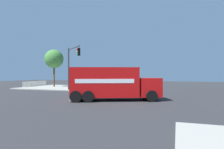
# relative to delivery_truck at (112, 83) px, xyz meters

# --- Properties ---
(ground_plane) EXTENTS (100.00, 100.00, 0.00)m
(ground_plane) POSITION_rel_delivery_truck_xyz_m (0.07, -1.45, -1.56)
(ground_plane) COLOR #2B2B2D
(sidewalk_corner_near) EXTENTS (11.05, 11.05, 0.14)m
(sidewalk_corner_near) POSITION_rel_delivery_truck_xyz_m (-12.55, -14.07, -1.49)
(sidewalk_corner_near) COLOR #9E998E
(sidewalk_corner_near) RESTS_ON ground
(delivery_truck) EXTENTS (5.43, 8.42, 3.01)m
(delivery_truck) POSITION_rel_delivery_truck_xyz_m (0.00, 0.00, 0.00)
(delivery_truck) COLOR red
(delivery_truck) RESTS_ON ground
(traffic_light_primary) EXTENTS (3.25, 3.63, 6.04)m
(traffic_light_primary) POSITION_rel_delivery_truck_xyz_m (-6.56, -8.08, 2.58)
(traffic_light_primary) COLOR #38383D
(traffic_light_primary) RESTS_ON sidewalk_corner_near
(pickup_black) EXTENTS (2.39, 5.26, 1.38)m
(pickup_black) POSITION_rel_delivery_truck_xyz_m (-12.39, -3.91, -0.83)
(pickup_black) COLOR black
(pickup_black) RESTS_ON ground
(pedestrian_near_corner) EXTENTS (0.41, 0.39, 1.57)m
(pedestrian_near_corner) POSITION_rel_delivery_truck_xyz_m (-13.50, -12.62, -0.54)
(pedestrian_near_corner) COLOR navy
(pedestrian_near_corner) RESTS_ON sidewalk_corner_near
(picket_fence_run) EXTENTS (6.22, 0.05, 0.95)m
(picket_fence_run) POSITION_rel_delivery_truck_xyz_m (-12.55, -19.35, -0.94)
(picket_fence_run) COLOR silver
(picket_fence_run) RESTS_ON sidewalk_corner_near
(shade_tree_near) EXTENTS (3.40, 3.40, 6.76)m
(shade_tree_near) POSITION_rel_delivery_truck_xyz_m (-13.13, -15.65, 3.61)
(shade_tree_near) COLOR brown
(shade_tree_near) RESTS_ON sidewalk_corner_near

